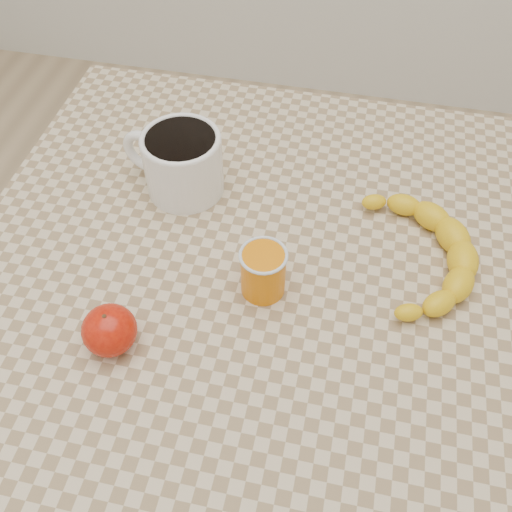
% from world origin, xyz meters
% --- Properties ---
extents(ground, '(3.00, 3.00, 0.00)m').
position_xyz_m(ground, '(0.00, 0.00, 0.00)').
color(ground, tan).
rests_on(ground, ground).
extents(table, '(0.80, 0.80, 0.75)m').
position_xyz_m(table, '(0.00, 0.00, 0.66)').
color(table, '#C8B28D').
rests_on(table, ground).
extents(coffee_mug, '(0.17, 0.14, 0.10)m').
position_xyz_m(coffee_mug, '(-0.14, 0.12, 0.80)').
color(coffee_mug, white).
rests_on(coffee_mug, table).
extents(orange_juice_glass, '(0.06, 0.06, 0.07)m').
position_xyz_m(orange_juice_glass, '(0.02, -0.04, 0.79)').
color(orange_juice_glass, orange).
rests_on(orange_juice_glass, table).
extents(apple, '(0.07, 0.07, 0.06)m').
position_xyz_m(apple, '(-0.14, -0.15, 0.78)').
color(apple, '#990D05').
rests_on(apple, table).
extents(banana, '(0.24, 0.30, 0.04)m').
position_xyz_m(banana, '(0.21, 0.05, 0.77)').
color(banana, yellow).
rests_on(banana, table).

